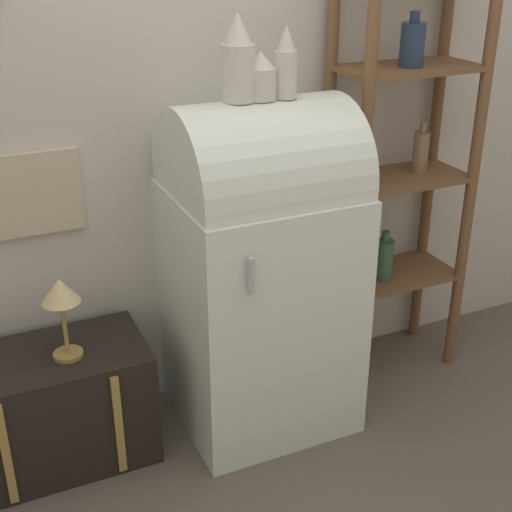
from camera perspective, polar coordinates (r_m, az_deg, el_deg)
The scene contains 9 objects.
ground_plane at distance 2.99m, azimuth 2.37°, elevation -14.80°, with size 12.00×12.00×0.00m, color #60564C.
wall_back at distance 2.88m, azimuth -2.52°, elevation 13.66°, with size 7.00×0.09×2.70m.
refrigerator at distance 2.80m, azimuth 0.37°, elevation -0.74°, with size 0.67×0.64×1.35m.
suitcase_trunk at distance 2.89m, azimuth -15.87°, elevation -11.57°, with size 0.73×0.42×0.47m.
shelf_unit at distance 3.11m, azimuth 11.56°, elevation 8.07°, with size 0.61×0.33×1.87m.
vase_left at distance 2.53m, azimuth -1.45°, elevation 15.36°, with size 0.12×0.12×0.30m.
vase_center at distance 2.58m, azimuth 0.41°, elevation 14.15°, with size 0.12×0.12×0.17m.
vase_right at distance 2.59m, azimuth 2.42°, elevation 15.06°, with size 0.08×0.08×0.25m.
desk_lamp at distance 2.62m, azimuth -15.34°, elevation -3.25°, with size 0.14×0.14×0.32m.
Camera 1 is at (-1.06, -2.04, 1.91)m, focal length 50.00 mm.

